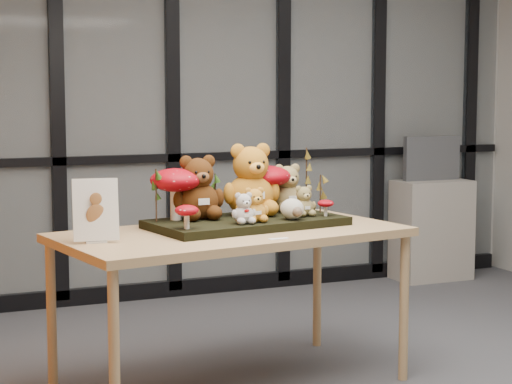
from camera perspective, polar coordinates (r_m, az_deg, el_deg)
name	(u,v)px	position (r m, az deg, el deg)	size (l,w,h in m)	color
room_shell	(405,66)	(4.83, 9.18, 7.67)	(5.00, 5.00, 5.00)	#B1AEA8
glass_partition	(229,108)	(7.05, -1.65, 5.21)	(4.90, 0.06, 2.78)	#2D383F
display_table	(232,243)	(4.81, -1.50, -3.14)	(1.90, 1.16, 0.83)	tan
diorama_tray	(247,223)	(4.92, -0.57, -1.90)	(1.02, 0.51, 0.04)	black
bear_pooh_yellow	(250,176)	(5.03, -0.35, 1.01)	(0.33, 0.30, 0.43)	#C1771D
bear_brown_medium	(198,184)	(4.90, -3.62, 0.50)	(0.28, 0.26, 0.37)	#43210A
bear_tan_back	(287,185)	(5.20, 1.92, 0.42)	(0.22, 0.20, 0.29)	olive
bear_small_yellow	(254,203)	(4.78, -0.10, -0.68)	(0.15, 0.14, 0.20)	orange
bear_white_bow	(244,206)	(4.72, -0.77, -0.90)	(0.14, 0.12, 0.18)	beige
bear_beige_small	(304,199)	(5.01, 2.96, -0.44)	(0.14, 0.13, 0.18)	olive
plush_cream_hedgehog	(292,208)	(4.87, 2.24, -0.99)	(0.09, 0.09, 0.12)	beige
mushroom_back_left	(176,191)	(4.87, -4.95, 0.04)	(0.27, 0.27, 0.30)	maroon
mushroom_back_right	(268,187)	(5.15, 0.72, 0.34)	(0.26, 0.26, 0.29)	maroon
mushroom_front_left	(187,216)	(4.56, -4.29, -1.46)	(0.12, 0.12, 0.13)	maroon
mushroom_front_right	(326,207)	(5.03, 4.31, -0.92)	(0.09, 0.09, 0.10)	maroon
sprig_green_far_left	(156,196)	(4.79, -6.16, -0.22)	(0.05, 0.05, 0.28)	#163C0D
sprig_green_mid_left	(178,197)	(4.91, -4.85, -0.30)	(0.05, 0.05, 0.23)	#163C0D
sprig_dry_far_right	(306,179)	(5.25, 3.12, 0.81)	(0.05, 0.05, 0.36)	brown
sprig_dry_mid_right	(320,194)	(5.15, 3.98, -0.10)	(0.05, 0.05, 0.21)	brown
sprig_green_centre	(215,194)	(5.04, -2.52, -0.15)	(0.05, 0.05, 0.23)	#163C0D
sign_holder	(96,213)	(4.47, -9.83, -1.27)	(0.22, 0.09, 0.31)	silver
label_card	(279,239)	(4.53, 1.41, -2.89)	(0.10, 0.03, 0.00)	white
cabinet	(432,230)	(7.73, 10.75, -2.30)	(0.61, 0.36, 0.81)	gray
monitor	(432,158)	(7.68, 10.77, 2.06)	(0.51, 0.05, 0.36)	#4A4C51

